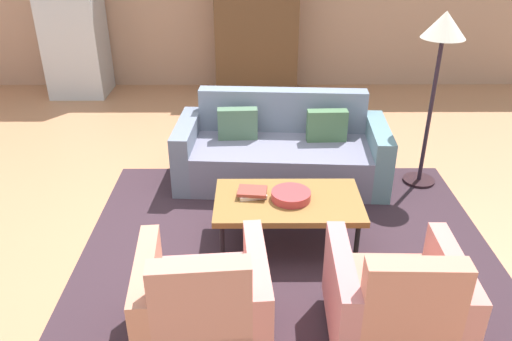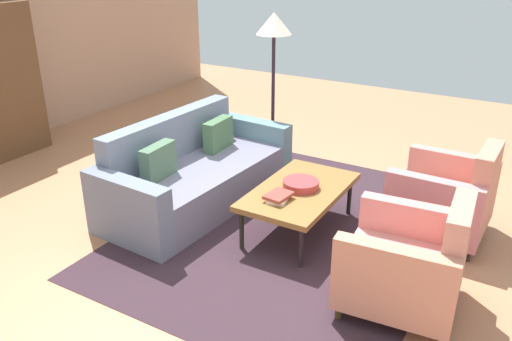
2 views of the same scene
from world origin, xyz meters
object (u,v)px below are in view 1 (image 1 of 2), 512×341
object	(u,v)px
fruit_bowl	(291,196)
book_stack	(252,193)
cabinet	(256,31)
refrigerator	(74,32)
armchair_right	(396,306)
floor_lamp	(442,42)
coffee_table	(288,203)
armchair_left	(203,307)
couch	(281,151)

from	to	relation	value
fruit_bowl	book_stack	size ratio (longest dim) A/B	1.27
cabinet	refrigerator	size ratio (longest dim) A/B	0.97
armchair_right	fruit_bowl	xyz separation A→B (m)	(-0.58, 1.17, 0.11)
cabinet	floor_lamp	bearing A→B (deg)	-60.37
coffee_table	armchair_left	distance (m)	1.31
fruit_bowl	book_stack	xyz separation A→B (m)	(-0.31, 0.06, -0.00)
floor_lamp	book_stack	bearing A→B (deg)	-149.93
couch	armchair_left	distance (m)	2.43
armchair_right	coffee_table	bearing A→B (deg)	118.58
floor_lamp	armchair_right	bearing A→B (deg)	-110.51
fruit_bowl	coffee_table	bearing A→B (deg)	180.00
cabinet	refrigerator	distance (m)	2.64
floor_lamp	cabinet	bearing A→B (deg)	119.63
couch	floor_lamp	bearing A→B (deg)	178.18
book_stack	floor_lamp	world-z (taller)	floor_lamp
armchair_right	couch	bearing A→B (deg)	105.57
fruit_bowl	couch	bearing A→B (deg)	90.78
armchair_right	refrigerator	world-z (taller)	refrigerator
couch	coffee_table	world-z (taller)	couch
armchair_right	refrigerator	size ratio (longest dim) A/B	0.48
armchair_left	cabinet	world-z (taller)	cabinet
refrigerator	couch	bearing A→B (deg)	-43.11
refrigerator	armchair_right	bearing A→B (deg)	-55.49
couch	armchair_left	world-z (taller)	armchair_left
couch	refrigerator	world-z (taller)	refrigerator
armchair_right	refrigerator	distance (m)	6.15
fruit_bowl	cabinet	world-z (taller)	cabinet
fruit_bowl	cabinet	distance (m)	4.01
coffee_table	cabinet	bearing A→B (deg)	93.39
armchair_left	armchair_right	distance (m)	1.19
armchair_left	book_stack	bearing A→B (deg)	71.40
refrigerator	cabinet	bearing A→B (deg)	2.27
book_stack	refrigerator	xyz separation A→B (m)	(-2.58, 3.82, 0.47)
armchair_left	refrigerator	xyz separation A→B (m)	(-2.27, 5.04, 0.58)
coffee_table	book_stack	size ratio (longest dim) A/B	4.75
coffee_table	book_stack	world-z (taller)	book_stack
book_stack	cabinet	distance (m)	3.95
armchair_left	refrigerator	world-z (taller)	refrigerator
armchair_right	refrigerator	bearing A→B (deg)	125.93
coffee_table	armchair_left	size ratio (longest dim) A/B	1.36
floor_lamp	coffee_table	bearing A→B (deg)	-143.59
armchair_left	book_stack	xyz separation A→B (m)	(0.30, 1.22, 0.11)
cabinet	coffee_table	bearing A→B (deg)	-86.61
floor_lamp	refrigerator	bearing A→B (deg)	146.70
armchair_left	cabinet	bearing A→B (deg)	81.26
armchair_left	fruit_bowl	size ratio (longest dim) A/B	2.73
coffee_table	fruit_bowl	bearing A→B (deg)	-0.00
couch	cabinet	size ratio (longest dim) A/B	1.19
book_stack	refrigerator	size ratio (longest dim) A/B	0.14
refrigerator	fruit_bowl	bearing A→B (deg)	-53.30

